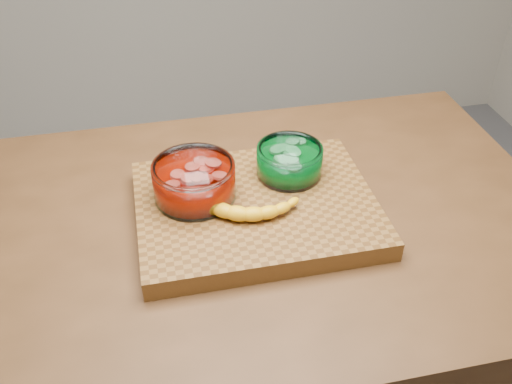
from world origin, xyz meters
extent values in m
cube|color=#513118|center=(0.00, 0.00, 0.45)|extent=(1.20, 0.80, 0.90)
cube|color=brown|center=(0.00, 0.00, 0.92)|extent=(0.45, 0.35, 0.04)
cylinder|color=white|center=(-0.11, 0.04, 0.98)|extent=(0.15, 0.15, 0.07)
cylinder|color=red|center=(-0.11, 0.04, 0.97)|extent=(0.13, 0.13, 0.04)
cylinder|color=#FF6350|center=(-0.11, 0.04, 1.00)|extent=(0.13, 0.13, 0.02)
cylinder|color=white|center=(0.08, 0.07, 0.97)|extent=(0.13, 0.13, 0.06)
cylinder|color=#007C1F|center=(0.08, 0.07, 0.96)|extent=(0.11, 0.11, 0.03)
cylinder|color=#5AC069|center=(0.08, 0.07, 0.99)|extent=(0.10, 0.10, 0.02)
camera|label=1|loc=(-0.18, -0.83, 1.61)|focal=40.00mm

